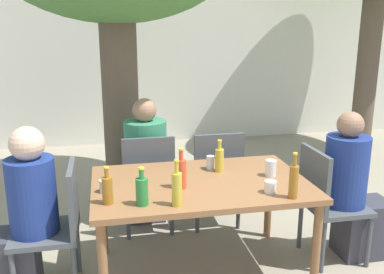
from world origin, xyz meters
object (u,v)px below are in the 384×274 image
at_px(patio_chair_3, 216,173).
at_px(green_bottle_4, 142,191).
at_px(amber_bottle_2, 294,181).
at_px(person_seated_0, 21,222).
at_px(patio_chair_2, 148,178).
at_px(drinking_glass_0, 105,186).
at_px(drinking_glass_2, 270,187).
at_px(oil_cruet_0, 177,188).
at_px(dining_table_front, 200,191).
at_px(drinking_glass_3, 271,168).
at_px(drinking_glass_1, 210,162).
at_px(amber_bottle_3, 107,189).
at_px(patio_chair_0, 58,221).
at_px(oil_cruet_5, 219,159).
at_px(soda_bottle_1, 181,173).
at_px(person_seated_2, 145,167).
at_px(person_seated_1, 354,194).
at_px(patio_chair_1, 326,198).

bearing_deg(patio_chair_3, green_bottle_4, 54.45).
bearing_deg(amber_bottle_2, person_seated_0, 166.83).
xyz_separation_m(patio_chair_2, drinking_glass_0, (-0.36, -0.79, 0.26)).
relative_size(patio_chair_2, drinking_glass_2, 10.98).
bearing_deg(oil_cruet_0, person_seated_0, 159.34).
bearing_deg(dining_table_front, drinking_glass_0, -174.41).
height_order(dining_table_front, drinking_glass_3, drinking_glass_3).
distance_m(drinking_glass_1, drinking_glass_2, 0.61).
xyz_separation_m(drinking_glass_1, drinking_glass_3, (0.40, -0.24, 0.01)).
xyz_separation_m(patio_chair_3, amber_bottle_3, (-0.96, -0.98, 0.31)).
distance_m(drinking_glass_1, drinking_glass_3, 0.47).
xyz_separation_m(amber_bottle_2, drinking_glass_0, (-1.18, 0.34, -0.08)).
bearing_deg(drinking_glass_2, patio_chair_0, 168.00).
distance_m(patio_chair_0, oil_cruet_5, 1.24).
relative_size(person_seated_0, amber_bottle_3, 4.86).
distance_m(soda_bottle_1, drinking_glass_2, 0.60).
height_order(green_bottle_4, oil_cruet_5, oil_cruet_5).
distance_m(drinking_glass_0, drinking_glass_2, 1.10).
height_order(patio_chair_0, oil_cruet_0, oil_cruet_0).
relative_size(soda_bottle_1, green_bottle_4, 1.15).
distance_m(amber_bottle_3, drinking_glass_0, 0.20).
bearing_deg(oil_cruet_5, person_seated_0, -172.72).
xyz_separation_m(amber_bottle_3, drinking_glass_2, (1.06, -0.04, -0.05)).
xyz_separation_m(patio_chair_3, person_seated_2, (-0.61, 0.23, 0.03)).
height_order(drinking_glass_1, drinking_glass_3, drinking_glass_3).
bearing_deg(person_seated_0, patio_chair_2, 127.94).
bearing_deg(drinking_glass_1, person_seated_0, -169.55).
bearing_deg(drinking_glass_1, oil_cruet_0, -120.47).
relative_size(person_seated_1, drinking_glass_2, 14.40).
relative_size(person_seated_0, soda_bottle_1, 4.21).
distance_m(dining_table_front, oil_cruet_5, 0.31).
relative_size(drinking_glass_0, drinking_glass_3, 0.70).
relative_size(amber_bottle_2, green_bottle_4, 1.24).
bearing_deg(patio_chair_0, amber_bottle_2, 74.85).
distance_m(person_seated_2, amber_bottle_3, 1.29).
bearing_deg(person_seated_1, soda_bottle_1, 93.81).
bearing_deg(person_seated_1, drinking_glass_2, 109.88).
height_order(patio_chair_3, drinking_glass_3, patio_chair_3).
distance_m(amber_bottle_2, drinking_glass_3, 0.42).
xyz_separation_m(person_seated_1, oil_cruet_5, (-1.05, 0.18, 0.30)).
bearing_deg(soda_bottle_1, drinking_glass_1, 49.85).
bearing_deg(patio_chair_0, person_seated_1, 90.00).
height_order(dining_table_front, patio_chair_1, patio_chair_1).
relative_size(dining_table_front, drinking_glass_3, 12.60).
distance_m(patio_chair_1, amber_bottle_2, 0.71).
bearing_deg(patio_chair_3, person_seated_1, 142.04).
xyz_separation_m(person_seated_1, amber_bottle_3, (-1.88, -0.26, 0.29)).
bearing_deg(person_seated_0, dining_table_front, 90.00).
distance_m(patio_chair_2, person_seated_1, 1.70).
bearing_deg(patio_chair_1, oil_cruet_0, 107.02).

